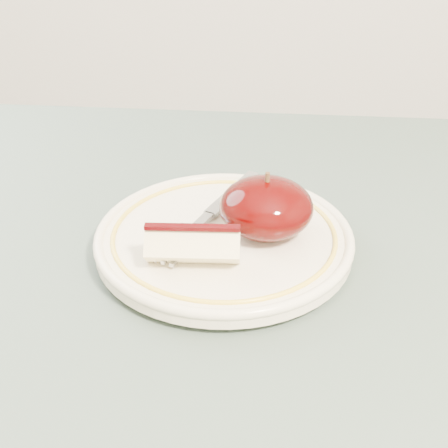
# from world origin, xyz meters

# --- Properties ---
(table) EXTENTS (0.90, 0.90, 0.75)m
(table) POSITION_xyz_m (0.00, 0.00, 0.66)
(table) COLOR brown
(table) RESTS_ON ground
(plate) EXTENTS (0.23, 0.23, 0.02)m
(plate) POSITION_xyz_m (0.05, 0.12, 0.76)
(plate) COLOR beige
(plate) RESTS_ON table
(apple_half) EXTENTS (0.08, 0.08, 0.06)m
(apple_half) POSITION_xyz_m (0.09, 0.12, 0.79)
(apple_half) COLOR black
(apple_half) RESTS_ON plate
(apple_wedge) EXTENTS (0.08, 0.04, 0.04)m
(apple_wedge) POSITION_xyz_m (0.03, 0.07, 0.79)
(apple_wedge) COLOR beige
(apple_wedge) RESTS_ON plate
(fork) EXTENTS (0.09, 0.17, 0.00)m
(fork) POSITION_xyz_m (0.04, 0.14, 0.77)
(fork) COLOR #979A9F
(fork) RESTS_ON plate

